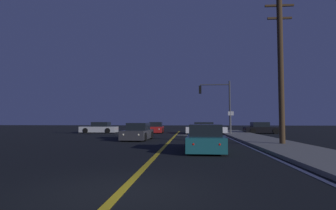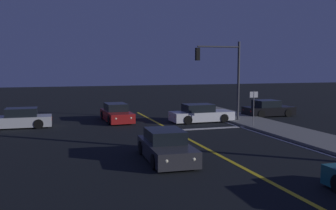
# 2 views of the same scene
# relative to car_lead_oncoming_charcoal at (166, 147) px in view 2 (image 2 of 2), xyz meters

# --- Properties ---
(lane_line_center) EXTENTS (0.20, 41.80, 0.01)m
(lane_line_center) POSITION_rel_car_lead_oncoming_charcoal_xyz_m (2.63, -3.54, -0.58)
(lane_line_center) COLOR gold
(lane_line_center) RESTS_ON ground
(stop_bar) EXTENTS (5.16, 0.50, 0.01)m
(stop_bar) POSITION_rel_car_lead_oncoming_charcoal_xyz_m (5.21, 7.26, -0.58)
(stop_bar) COLOR silver
(stop_bar) RESTS_ON ground
(car_lead_oncoming_charcoal) EXTENTS (2.04, 4.43, 1.34)m
(car_lead_oncoming_charcoal) POSITION_rel_car_lead_oncoming_charcoal_xyz_m (0.00, 0.00, 0.00)
(car_lead_oncoming_charcoal) COLOR #2D2D33
(car_lead_oncoming_charcoal) RESTS_ON ground
(car_parked_curb_black) EXTENTS (4.18, 2.05, 1.34)m
(car_parked_curb_black) POSITION_rel_car_lead_oncoming_charcoal_xyz_m (12.56, 11.73, -0.00)
(car_parked_curb_black) COLOR black
(car_parked_curb_black) RESTS_ON ground
(car_distant_tail_silver) EXTENTS (4.49, 1.89, 1.34)m
(car_distant_tail_silver) POSITION_rel_car_lead_oncoming_charcoal_xyz_m (-6.95, 11.46, -0.00)
(car_distant_tail_silver) COLOR #B2B5BA
(car_distant_tail_silver) RESTS_ON ground
(car_far_approaching_red) EXTENTS (1.98, 4.70, 1.34)m
(car_far_approaching_red) POSITION_rel_car_lead_oncoming_charcoal_xyz_m (-0.08, 12.55, 0.00)
(car_far_approaching_red) COLOR maroon
(car_far_approaching_red) RESTS_ON ground
(car_mid_block_white) EXTENTS (4.72, 2.00, 1.34)m
(car_mid_block_white) POSITION_rel_car_lead_oncoming_charcoal_xyz_m (5.90, 10.31, 0.00)
(car_mid_block_white) COLOR silver
(car_mid_block_white) RESTS_ON ground
(traffic_signal_near_right) EXTENTS (3.52, 0.28, 5.97)m
(traffic_signal_near_right) POSITION_rel_car_lead_oncoming_charcoal_xyz_m (7.38, 9.56, 3.37)
(traffic_signal_near_right) COLOR #38383D
(traffic_signal_near_right) RESTS_ON ground
(street_sign_corner) EXTENTS (0.56, 0.12, 2.50)m
(street_sign_corner) POSITION_rel_car_lead_oncoming_charcoal_xyz_m (8.29, 6.76, 1.10)
(street_sign_corner) COLOR slate
(street_sign_corner) RESTS_ON ground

